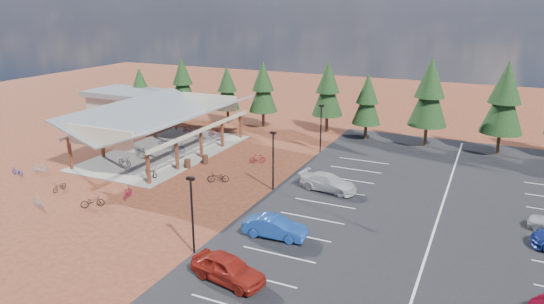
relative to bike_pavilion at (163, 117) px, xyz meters
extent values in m
plane|color=#602819|center=(10.00, -7.00, -3.82)|extent=(140.00, 140.00, 0.00)
cube|color=black|center=(28.50, -4.00, -3.80)|extent=(27.00, 44.00, 0.04)
cube|color=gray|center=(0.00, 0.00, -3.77)|extent=(10.60, 18.60, 0.10)
cube|color=#5A2B19|center=(-4.60, -8.40, -2.22)|extent=(0.25, 0.25, 3.00)
cube|color=#5A2B19|center=(-4.60, -4.20, -2.22)|extent=(0.25, 0.25, 3.00)
cube|color=#5A2B19|center=(-4.60, 0.00, -2.22)|extent=(0.25, 0.25, 3.00)
cube|color=#5A2B19|center=(-4.60, 4.20, -2.22)|extent=(0.25, 0.25, 3.00)
cube|color=#5A2B19|center=(-4.60, 8.40, -2.22)|extent=(0.25, 0.25, 3.00)
cube|color=#5A2B19|center=(4.60, -8.40, -2.22)|extent=(0.25, 0.25, 3.00)
cube|color=#5A2B19|center=(4.60, -4.20, -2.22)|extent=(0.25, 0.25, 3.00)
cube|color=#5A2B19|center=(4.60, 0.00, -2.22)|extent=(0.25, 0.25, 3.00)
cube|color=#5A2B19|center=(4.60, 4.20, -2.22)|extent=(0.25, 0.25, 3.00)
cube|color=#5A2B19|center=(4.60, 8.40, -2.22)|extent=(0.25, 0.25, 3.00)
cube|color=beige|center=(-5.00, 0.00, -0.72)|extent=(0.22, 18.00, 0.35)
cube|color=beige|center=(5.00, 0.00, -0.72)|extent=(0.22, 18.00, 0.35)
cube|color=slate|center=(-2.90, 0.00, 0.18)|extent=(5.85, 19.40, 2.13)
cube|color=slate|center=(2.90, 0.00, 0.18)|extent=(5.85, 19.40, 2.13)
cube|color=beige|center=(0.00, -9.00, 0.08)|extent=(7.50, 0.15, 1.80)
cube|color=beige|center=(0.00, 9.00, 0.08)|extent=(7.50, 0.15, 1.80)
cube|color=#ADA593|center=(-14.00, 11.00, -2.22)|extent=(10.00, 6.00, 3.20)
cube|color=slate|center=(-14.00, 11.00, -0.27)|extent=(11.00, 7.00, 0.70)
cylinder|color=black|center=(15.00, -17.00, -1.32)|extent=(0.14, 0.14, 5.00)
cube|color=black|center=(15.00, -17.00, 1.23)|extent=(0.50, 0.25, 0.18)
cylinder|color=black|center=(15.00, -5.00, -1.32)|extent=(0.14, 0.14, 5.00)
cube|color=black|center=(15.00, -5.00, 1.23)|extent=(0.50, 0.25, 0.18)
cylinder|color=black|center=(15.00, 7.00, -1.32)|extent=(0.14, 0.14, 5.00)
cube|color=black|center=(15.00, 7.00, 1.23)|extent=(0.50, 0.25, 0.18)
cylinder|color=#442518|center=(5.16, -3.36, -3.37)|extent=(0.60, 0.60, 0.90)
cylinder|color=#442518|center=(5.96, -1.47, -3.37)|extent=(0.60, 0.60, 0.90)
cylinder|color=#382314|center=(-14.56, 14.05, -3.02)|extent=(0.36, 0.36, 1.61)
cone|color=black|center=(-14.56, 14.05, -0.27)|extent=(2.84, 2.84, 3.87)
cone|color=black|center=(-14.56, 14.05, 1.34)|extent=(2.19, 2.19, 2.90)
cylinder|color=#382314|center=(-7.70, 14.65, -2.81)|extent=(0.36, 0.36, 2.02)
cone|color=black|center=(-7.70, 14.65, 0.63)|extent=(3.56, 3.56, 4.86)
cone|color=black|center=(-7.70, 14.65, 2.65)|extent=(2.75, 2.75, 3.64)
cylinder|color=#382314|center=(-0.66, 14.57, -2.91)|extent=(0.36, 0.36, 1.83)
cone|color=black|center=(-0.66, 14.57, 0.20)|extent=(3.22, 3.22, 4.39)
cone|color=black|center=(-0.66, 14.57, 2.03)|extent=(2.49, 2.49, 3.29)
cylinder|color=#382314|center=(4.62, 14.47, -2.80)|extent=(0.36, 0.36, 2.05)
cone|color=black|center=(4.62, 14.47, 0.69)|extent=(3.61, 3.61, 4.92)
cone|color=black|center=(4.62, 14.47, 2.74)|extent=(2.79, 2.79, 3.69)
cylinder|color=#382314|center=(12.83, 15.46, -2.75)|extent=(0.36, 0.36, 2.14)
cone|color=black|center=(12.83, 15.46, 0.88)|extent=(3.76, 3.76, 5.13)
cone|color=black|center=(12.83, 15.46, 3.02)|extent=(2.91, 2.91, 3.85)
cylinder|color=#382314|center=(18.03, 14.14, -2.89)|extent=(0.36, 0.36, 1.87)
cone|color=black|center=(18.03, 14.14, 0.30)|extent=(3.30, 3.30, 4.50)
cone|color=black|center=(18.03, 14.14, 2.17)|extent=(2.55, 2.55, 3.37)
cylinder|color=#382314|center=(24.77, 14.17, -2.63)|extent=(0.36, 0.36, 2.39)
cone|color=black|center=(24.77, 14.17, 1.44)|extent=(4.21, 4.21, 5.74)
cone|color=black|center=(24.77, 14.17, 3.83)|extent=(3.25, 3.25, 4.31)
cylinder|color=#382314|center=(32.13, 14.05, -2.63)|extent=(0.36, 0.36, 2.40)
cone|color=black|center=(32.13, 14.05, 1.45)|extent=(4.22, 4.22, 5.75)
cone|color=black|center=(32.13, 14.05, 3.85)|extent=(3.26, 3.26, 4.32)
imported|color=black|center=(-0.74, -5.43, -3.28)|extent=(1.75, 0.80, 0.89)
imported|color=gray|center=(-1.09, -2.58, -3.18)|extent=(1.83, 0.64, 1.08)
imported|color=navy|center=(-1.44, 1.77, -3.33)|extent=(1.54, 0.62, 0.79)
imported|color=maroon|center=(-2.29, 7.61, -3.23)|extent=(1.67, 0.60, 0.99)
imported|color=black|center=(3.63, -6.90, -3.23)|extent=(1.99, 1.24, 0.99)
imported|color=gray|center=(2.22, -0.93, -3.19)|extent=(1.81, 0.61, 1.07)
imported|color=navy|center=(1.14, 0.78, -3.29)|extent=(1.65, 0.59, 0.86)
imported|color=maroon|center=(1.71, 7.36, -3.23)|extent=(1.70, 0.87, 0.98)
imported|color=black|center=(-1.31, -12.84, -3.42)|extent=(0.74, 1.59, 0.81)
imported|color=gray|center=(-6.76, -10.21, -3.37)|extent=(1.50, 1.19, 0.91)
imported|color=navy|center=(-7.95, -11.66, -3.42)|extent=(1.57, 0.62, 0.81)
imported|color=maroon|center=(5.00, -11.65, -3.33)|extent=(0.91, 1.69, 0.98)
imported|color=black|center=(3.74, -14.22, -3.35)|extent=(1.69, 1.71, 0.94)
imported|color=gray|center=(-0.07, -16.03, -3.38)|extent=(1.52, 0.64, 0.89)
imported|color=maroon|center=(10.58, 0.89, -3.34)|extent=(1.66, 1.14, 0.98)
imported|color=black|center=(9.82, -5.40, -3.32)|extent=(2.00, 1.47, 1.00)
imported|color=maroon|center=(18.61, -18.96, -3.00)|extent=(4.90, 2.73, 1.58)
imported|color=#1A449B|center=(18.79, -12.88, -3.07)|extent=(4.42, 1.78, 1.43)
imported|color=silver|center=(19.33, -3.21, -3.07)|extent=(5.15, 2.66, 1.43)
camera|label=1|loc=(31.16, -39.98, 11.45)|focal=32.00mm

